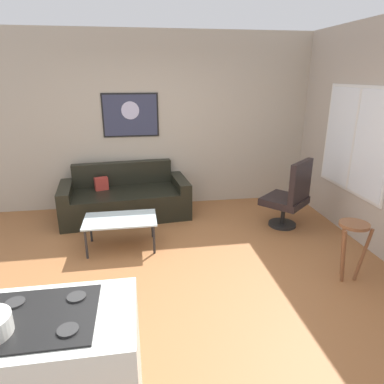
{
  "coord_description": "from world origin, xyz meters",
  "views": [
    {
      "loc": [
        -0.27,
        -3.25,
        2.14
      ],
      "look_at": [
        0.39,
        0.9,
        0.7
      ],
      "focal_mm": 32.13,
      "sensor_mm": 36.0,
      "label": 1
    }
  ],
  "objects_px": {
    "couch": "(125,199)",
    "coffee_table": "(120,221)",
    "armchair": "(290,196)",
    "bar_stool": "(352,237)",
    "wall_painting": "(131,115)"
  },
  "relations": [
    {
      "from": "armchair",
      "to": "wall_painting",
      "type": "bearing_deg",
      "value": 150.32
    },
    {
      "from": "armchair",
      "to": "couch",
      "type": "bearing_deg",
      "value": 160.67
    },
    {
      "from": "armchair",
      "to": "wall_painting",
      "type": "distance_m",
      "value": 2.76
    },
    {
      "from": "coffee_table",
      "to": "wall_painting",
      "type": "xyz_separation_m",
      "value": [
        0.18,
        1.52,
        1.16
      ]
    },
    {
      "from": "coffee_table",
      "to": "bar_stool",
      "type": "bearing_deg",
      "value": -24.48
    },
    {
      "from": "couch",
      "to": "armchair",
      "type": "height_order",
      "value": "armchair"
    },
    {
      "from": "coffee_table",
      "to": "couch",
      "type": "bearing_deg",
      "value": 88.39
    },
    {
      "from": "couch",
      "to": "coffee_table",
      "type": "xyz_separation_m",
      "value": [
        -0.03,
        -1.08,
        0.1
      ]
    },
    {
      "from": "bar_stool",
      "to": "armchair",
      "type": "bearing_deg",
      "value": 93.18
    },
    {
      "from": "couch",
      "to": "coffee_table",
      "type": "bearing_deg",
      "value": -91.61
    },
    {
      "from": "coffee_table",
      "to": "bar_stool",
      "type": "height_order",
      "value": "bar_stool"
    },
    {
      "from": "armchair",
      "to": "bar_stool",
      "type": "relative_size",
      "value": 1.53
    },
    {
      "from": "armchair",
      "to": "coffee_table",
      "type": "bearing_deg",
      "value": -173.99
    },
    {
      "from": "armchair",
      "to": "bar_stool",
      "type": "height_order",
      "value": "armchair"
    },
    {
      "from": "couch",
      "to": "bar_stool",
      "type": "xyz_separation_m",
      "value": [
        2.44,
        -2.21,
        0.24
      ]
    }
  ]
}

